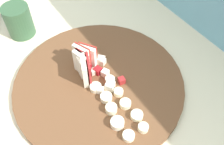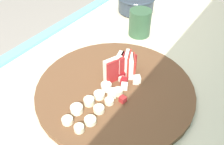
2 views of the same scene
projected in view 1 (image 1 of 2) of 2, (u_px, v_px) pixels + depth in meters
The scene contains 7 objects.
tiled_countertop at pixel (91, 141), 1.02m from camera, with size 1.27×0.70×0.94m.
tile_backsplash at pixel (173, 55), 0.92m from camera, with size 2.40×0.04×1.50m, color #6BADC6.
cutting_board at pixel (99, 83), 0.61m from camera, with size 0.41×0.41×0.01m, color brown.
apple_wedge_fan at pixel (83, 61), 0.61m from camera, with size 0.10×0.07×0.07m.
apple_dice_pile at pixel (102, 73), 0.61m from camera, with size 0.11×0.08×0.02m.
banana_slice_rows at pixel (118, 107), 0.55m from camera, with size 0.17×0.07×0.02m.
small_jar at pixel (19, 21), 0.70m from camera, with size 0.07×0.07×0.09m, color #335638.
Camera 1 is at (0.39, -0.16, 1.44)m, focal length 40.68 mm.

